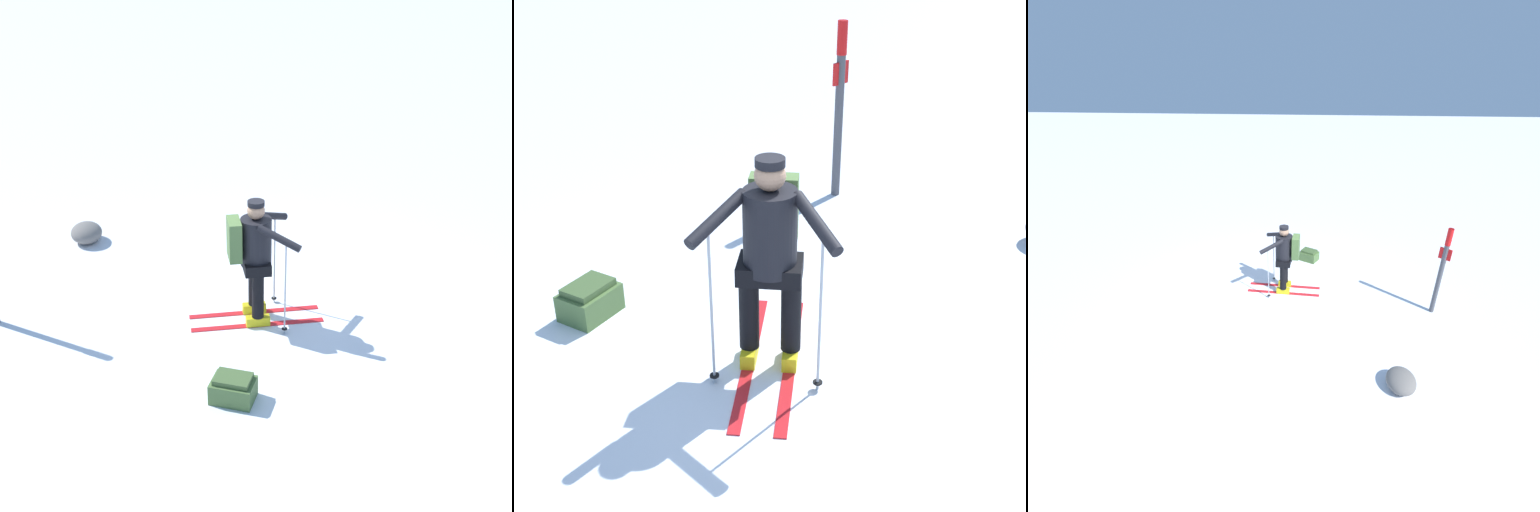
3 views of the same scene
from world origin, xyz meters
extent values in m
plane|color=white|center=(0.00, 0.00, 0.00)|extent=(80.00, 80.00, 0.00)
cube|color=red|center=(-0.03, 0.13, 0.01)|extent=(0.16, 1.69, 0.01)
cube|color=yellow|center=(-0.03, 0.13, 0.07)|extent=(0.12, 0.30, 0.12)
cylinder|color=black|center=(-0.03, 0.13, 0.46)|extent=(0.15, 0.15, 0.67)
cube|color=red|center=(-0.34, 0.14, 0.01)|extent=(0.16, 1.69, 0.01)
cube|color=yellow|center=(-0.34, 0.14, 0.07)|extent=(0.12, 0.30, 0.12)
cylinder|color=black|center=(-0.34, 0.14, 0.46)|extent=(0.15, 0.15, 0.67)
cube|color=black|center=(-0.19, 0.13, 0.80)|extent=(0.47, 0.34, 0.14)
cylinder|color=black|center=(-0.19, 0.13, 1.10)|extent=(0.38, 0.38, 0.61)
sphere|color=tan|center=(-0.19, 0.13, 1.52)|extent=(0.22, 0.22, 0.22)
cylinder|color=black|center=(-0.19, 0.13, 1.61)|extent=(0.21, 0.21, 0.06)
cube|color=#4C6B38|center=(-0.18, 0.40, 1.16)|extent=(0.36, 0.16, 0.50)
cylinder|color=#B2B7BC|center=(0.17, -0.18, 0.63)|extent=(0.02, 0.02, 1.26)
cylinder|color=black|center=(0.17, -0.18, 0.06)|extent=(0.07, 0.07, 0.01)
cylinder|color=black|center=(0.13, -0.10, 1.29)|extent=(0.36, 0.53, 0.26)
cylinder|color=#B2B7BC|center=(-0.58, -0.15, 0.63)|extent=(0.02, 0.02, 1.26)
cylinder|color=black|center=(-0.58, -0.15, 0.06)|extent=(0.07, 0.07, 0.01)
cylinder|color=black|center=(-0.52, -0.08, 1.29)|extent=(0.40, 0.51, 0.26)
cube|color=#4C6B38|center=(-1.73, 0.68, 0.12)|extent=(0.51, 0.57, 0.24)
cube|color=#415B2F|center=(-1.73, 0.68, 0.27)|extent=(0.42, 0.47, 0.06)
ellipsoid|color=slate|center=(2.52, 2.30, 0.15)|extent=(0.56, 0.48, 0.31)
camera|label=1|loc=(-7.81, 1.60, 4.92)|focal=50.00mm
camera|label=2|loc=(0.10, -4.27, 3.27)|focal=50.00mm
camera|label=3|loc=(6.63, 0.78, 4.56)|focal=24.00mm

